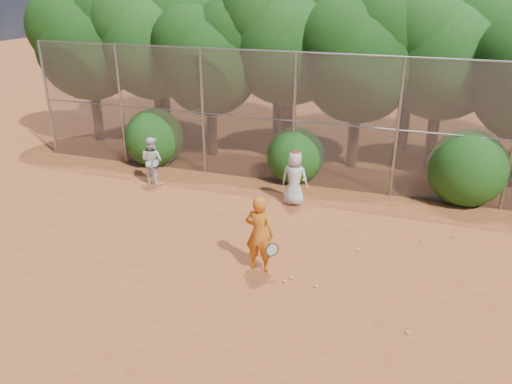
% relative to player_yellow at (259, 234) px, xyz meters
% --- Properties ---
extents(ground, '(80.00, 80.00, 0.00)m').
position_rel_player_yellow_xyz_m(ground, '(0.36, -0.87, -0.87)').
color(ground, '#9B4A23').
rests_on(ground, ground).
extents(fence_back, '(20.05, 0.09, 4.03)m').
position_rel_player_yellow_xyz_m(fence_back, '(0.24, 5.13, 1.18)').
color(fence_back, gray).
rests_on(fence_back, ground).
extents(tree_0, '(4.38, 3.81, 6.00)m').
position_rel_player_yellow_xyz_m(tree_0, '(-9.09, 7.17, 3.06)').
color(tree_0, black).
rests_on(tree_0, ground).
extents(tree_1, '(4.64, 4.03, 6.35)m').
position_rel_player_yellow_xyz_m(tree_1, '(-6.58, 7.67, 3.29)').
color(tree_1, black).
rests_on(tree_1, ground).
extents(tree_2, '(3.99, 3.47, 5.47)m').
position_rel_player_yellow_xyz_m(tree_2, '(-4.09, 6.97, 2.71)').
color(tree_2, black).
rests_on(tree_2, ground).
extents(tree_3, '(4.89, 4.26, 6.70)m').
position_rel_player_yellow_xyz_m(tree_3, '(-1.58, 7.98, 3.52)').
color(tree_3, black).
rests_on(tree_3, ground).
extents(tree_4, '(4.19, 3.64, 5.73)m').
position_rel_player_yellow_xyz_m(tree_4, '(0.91, 7.37, 2.88)').
color(tree_4, black).
rests_on(tree_4, ground).
extents(tree_5, '(4.51, 3.92, 6.17)m').
position_rel_player_yellow_xyz_m(tree_5, '(3.41, 8.17, 3.17)').
color(tree_5, black).
rests_on(tree_5, ground).
extents(tree_9, '(4.83, 4.20, 6.62)m').
position_rel_player_yellow_xyz_m(tree_9, '(-7.58, 9.98, 3.46)').
color(tree_9, black).
rests_on(tree_9, ground).
extents(tree_10, '(5.15, 4.48, 7.06)m').
position_rel_player_yellow_xyz_m(tree_10, '(-2.58, 10.18, 3.75)').
color(tree_10, black).
rests_on(tree_10, ground).
extents(tree_11, '(4.64, 4.03, 6.35)m').
position_rel_player_yellow_xyz_m(tree_11, '(2.42, 9.77, 3.29)').
color(tree_11, black).
rests_on(tree_11, ground).
extents(bush_0, '(2.00, 2.00, 2.00)m').
position_rel_player_yellow_xyz_m(bush_0, '(-5.64, 5.43, 0.13)').
color(bush_0, '#154310').
rests_on(bush_0, ground).
extents(bush_1, '(1.80, 1.80, 1.80)m').
position_rel_player_yellow_xyz_m(bush_1, '(-0.64, 5.43, 0.03)').
color(bush_1, '#154310').
rests_on(bush_1, ground).
extents(bush_2, '(2.20, 2.20, 2.20)m').
position_rel_player_yellow_xyz_m(bush_2, '(4.36, 5.43, 0.23)').
color(bush_2, '#154310').
rests_on(bush_2, ground).
extents(player_yellow, '(0.80, 0.53, 1.75)m').
position_rel_player_yellow_xyz_m(player_yellow, '(0.00, 0.00, 0.00)').
color(player_yellow, '#CD6918').
rests_on(player_yellow, ground).
extents(player_teen, '(0.78, 0.53, 1.59)m').
position_rel_player_yellow_xyz_m(player_teen, '(-0.18, 3.62, -0.08)').
color(player_teen, silver).
rests_on(player_teen, ground).
extents(player_white, '(0.88, 0.77, 1.49)m').
position_rel_player_yellow_xyz_m(player_white, '(-4.77, 3.71, -0.13)').
color(player_white, white).
rests_on(player_white, ground).
extents(ball_0, '(0.07, 0.07, 0.07)m').
position_rel_player_yellow_xyz_m(ball_0, '(1.94, 1.50, -0.84)').
color(ball_0, '#BAD126').
rests_on(ball_0, ground).
extents(ball_1, '(0.07, 0.07, 0.07)m').
position_rel_player_yellow_xyz_m(ball_1, '(3.33, 2.47, -0.84)').
color(ball_1, '#BAD126').
rests_on(ball_1, ground).
extents(ball_2, '(0.07, 0.07, 0.07)m').
position_rel_player_yellow_xyz_m(ball_2, '(0.67, -0.34, -0.84)').
color(ball_2, '#BAD126').
rests_on(ball_2, ground).
extents(ball_3, '(0.07, 0.07, 0.07)m').
position_rel_player_yellow_xyz_m(ball_3, '(3.23, -1.22, -0.84)').
color(ball_3, '#BAD126').
rests_on(ball_3, ground).
extents(ball_4, '(0.07, 0.07, 0.07)m').
position_rel_player_yellow_xyz_m(ball_4, '(0.79, -0.18, -0.84)').
color(ball_4, '#BAD126').
rests_on(ball_4, ground).
extents(ball_5, '(0.07, 0.07, 0.07)m').
position_rel_player_yellow_xyz_m(ball_5, '(4.09, 2.95, -0.84)').
color(ball_5, '#BAD126').
rests_on(ball_5, ground).
extents(ball_6, '(0.07, 0.07, 0.07)m').
position_rel_player_yellow_xyz_m(ball_6, '(1.34, -0.32, -0.84)').
color(ball_6, '#BAD126').
rests_on(ball_6, ground).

